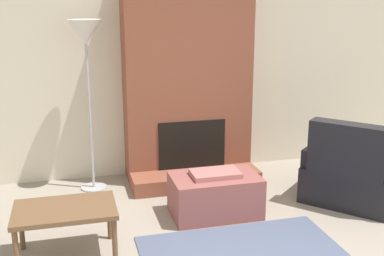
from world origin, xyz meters
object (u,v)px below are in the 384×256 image
(ottoman, at_px, (215,195))
(side_table, at_px, (65,213))
(armchair, at_px, (352,176))
(floor_lamp_left, at_px, (86,43))

(ottoman, bearing_deg, side_table, -161.73)
(armchair, bearing_deg, ottoman, 46.67)
(armchair, xyz_separation_m, side_table, (-2.98, -0.44, 0.12))
(armchair, height_order, floor_lamp_left, floor_lamp_left)
(armchair, relative_size, floor_lamp_left, 0.68)
(ottoman, relative_size, side_table, 1.05)
(armchair, bearing_deg, side_table, 56.58)
(ottoman, relative_size, armchair, 0.67)
(side_table, bearing_deg, floor_lamp_left, 78.43)
(side_table, relative_size, floor_lamp_left, 0.44)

